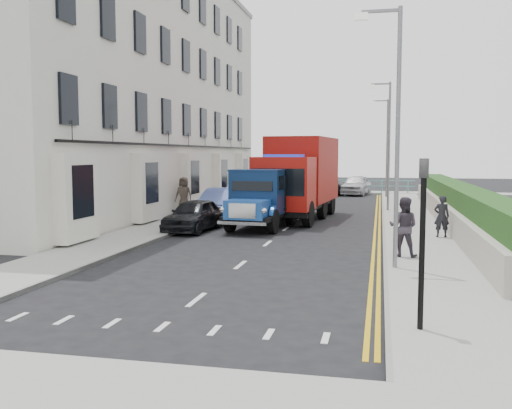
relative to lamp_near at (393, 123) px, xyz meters
name	(u,v)px	position (x,y,z in m)	size (l,w,h in m)	color
ground	(255,253)	(-4.18, 2.00, -4.00)	(120.00, 120.00, 0.00)	black
pavement_west	(192,217)	(-9.38, 11.00, -3.94)	(2.40, 38.00, 0.12)	gray
pavement_east	(412,223)	(1.12, 11.00, -3.94)	(2.60, 38.00, 0.12)	gray
promenade	(331,192)	(-4.18, 31.00, -3.94)	(30.00, 2.50, 0.12)	gray
sea_plane	(351,177)	(-4.18, 62.00, -4.00)	(120.00, 120.00, 0.00)	slate
terrace_west	(141,83)	(-13.65, 15.00, 3.17)	(6.31, 30.20, 14.25)	silver
garden_east	(456,205)	(3.03, 11.00, -3.10)	(1.45, 28.00, 1.75)	#B2AD9E
seafront_railing	(331,186)	(-4.18, 30.20, -3.42)	(13.00, 0.08, 1.11)	#59B2A5
lamp_near	(393,123)	(0.00, 0.00, 0.00)	(1.23, 0.18, 7.00)	slate
lamp_mid	(387,138)	(0.00, 16.00, 0.00)	(1.23, 0.18, 7.00)	slate
lamp_far	(385,142)	(0.00, 26.00, 0.00)	(1.23, 0.18, 7.00)	slate
traffic_signal	(423,218)	(0.42, -5.50, -1.92)	(0.16, 0.20, 3.10)	black
bedford_lorry	(258,203)	(-5.25, 7.39, -2.85)	(2.51, 5.42, 2.49)	black
red_lorry	(299,176)	(-4.15, 11.91, -1.88)	(3.23, 7.79, 3.98)	black
parked_car_front	(194,215)	(-7.78, 6.61, -3.33)	(1.57, 3.91, 1.33)	black
parked_car_mid	(222,204)	(-7.78, 10.88, -3.24)	(1.60, 4.58, 1.51)	#5F79CC
parked_car_rear	(276,192)	(-6.78, 20.00, -3.28)	(2.02, 4.96, 1.44)	#AFADB2
seafront_car_left	(323,186)	(-4.68, 29.00, -3.35)	(2.13, 4.63, 1.29)	black
seafront_car_right	(356,185)	(-2.13, 29.00, -3.23)	(1.82, 4.53, 1.54)	silver
pedestrian_east_near	(442,216)	(1.92, 6.11, -3.11)	(0.56, 0.37, 1.54)	black
pedestrian_east_far	(403,227)	(0.40, 1.75, -2.99)	(0.87, 0.67, 1.78)	#38303B
pedestrian_west_near	(224,196)	(-8.59, 14.19, -3.09)	(0.93, 0.39, 1.58)	#1D1D34
pedestrian_west_far	(184,195)	(-10.18, 12.12, -2.94)	(0.91, 0.59, 1.87)	#3B332A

